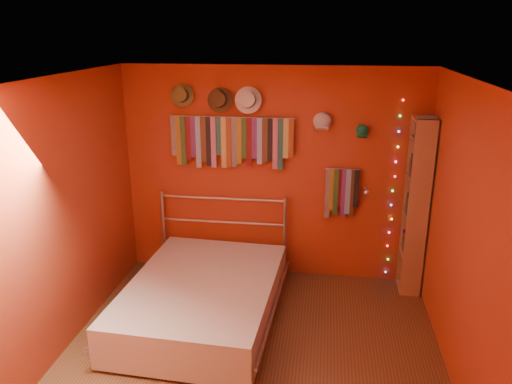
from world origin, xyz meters
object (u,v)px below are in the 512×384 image
at_px(bed, 203,298).
at_px(reading_lamp, 366,192).
at_px(tie_rack, 230,140).
at_px(bookshelf, 420,207).

bearing_deg(bed, reading_lamp, 32.36).
relative_size(tie_rack, bookshelf, 0.72).
xyz_separation_m(reading_lamp, bed, (-1.65, -0.93, -0.93)).
bearing_deg(bed, bookshelf, 25.66).
height_order(tie_rack, bed, tie_rack).
xyz_separation_m(tie_rack, bed, (-0.10, -1.09, -1.43)).
distance_m(bookshelf, bed, 2.55).
distance_m(tie_rack, reading_lamp, 1.63).
bearing_deg(tie_rack, bookshelf, -4.14).
bearing_deg(bookshelf, tie_rack, 175.86).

